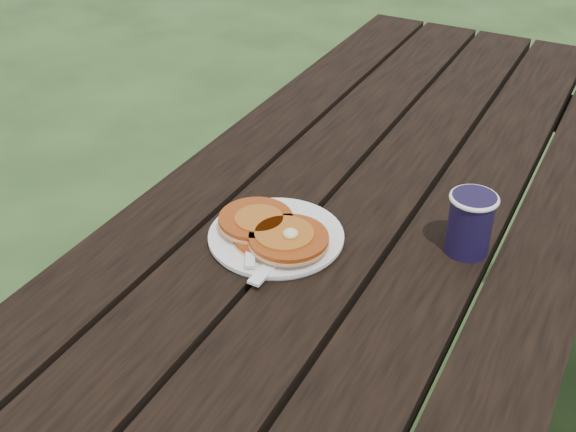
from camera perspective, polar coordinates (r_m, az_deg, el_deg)
The scene contains 6 objects.
picnic_table at distance 1.56m, azimuth 6.62°, elevation -9.71°, with size 1.36×1.80×0.75m.
plate at distance 1.17m, azimuth -0.94°, elevation -1.68°, with size 0.21×0.21×0.01m, color white.
pancake_stack at distance 1.15m, azimuth -1.20°, elevation -1.23°, with size 0.20×0.15×0.04m.
knife at distance 1.13m, azimuth -0.45°, elevation -2.87°, with size 0.02×0.18×0.01m, color white.
fork at distance 1.13m, azimuth -2.96°, elevation -2.35°, with size 0.03×0.16×0.01m, color white, non-canonical shape.
coffee_cup at distance 1.15m, azimuth 14.23°, elevation -0.33°, with size 0.08×0.08×0.10m.
Camera 1 is at (0.37, -1.08, 1.44)m, focal length 45.00 mm.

